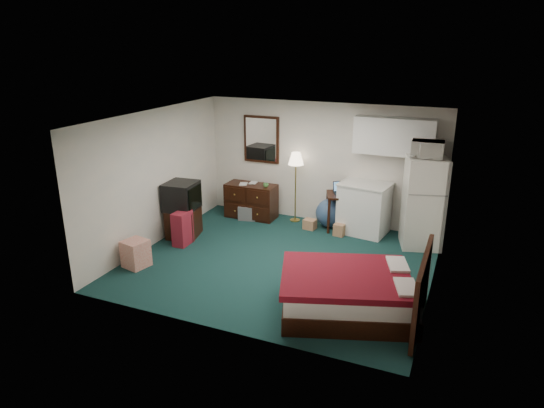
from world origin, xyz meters
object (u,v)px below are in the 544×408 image
at_px(bed, 348,293).
at_px(suitcase, 182,228).
at_px(dresser, 251,201).
at_px(desk, 341,211).
at_px(kitchen_counter, 364,209).
at_px(fridge, 423,202).
at_px(tv_stand, 184,222).
at_px(floor_lamp, 296,187).

relative_size(bed, suitcase, 2.80).
xyz_separation_m(dresser, suitcase, (-0.55, -1.85, -0.05)).
xyz_separation_m(desk, kitchen_counter, (0.46, -0.02, 0.13)).
height_order(fridge, tv_stand, fridge).
height_order(desk, fridge, fridge).
bearing_deg(desk, fridge, -28.51).
height_order(bed, tv_stand, bed).
distance_m(dresser, fridge, 3.60).
relative_size(tv_stand, suitcase, 0.95).
relative_size(kitchen_counter, tv_stand, 1.63).
bearing_deg(desk, dresser, 162.58).
xyz_separation_m(dresser, desk, (1.97, 0.09, 0.00)).
bearing_deg(bed, desk, 88.47).
height_order(fridge, bed, fridge).
bearing_deg(suitcase, tv_stand, 118.90).
bearing_deg(fridge, tv_stand, -178.46).
height_order(kitchen_counter, fridge, fridge).
height_order(tv_stand, suitcase, suitcase).
xyz_separation_m(floor_lamp, bed, (1.96, -3.14, -0.45)).
distance_m(kitchen_counter, fridge, 1.20).
xyz_separation_m(floor_lamp, desk, (1.02, -0.07, -0.37)).
height_order(dresser, floor_lamp, floor_lamp).
xyz_separation_m(fridge, tv_stand, (-4.33, -1.33, -0.57)).
bearing_deg(suitcase, floor_lamp, 52.23).
distance_m(desk, bed, 3.21).
bearing_deg(floor_lamp, kitchen_counter, -3.59).
bearing_deg(kitchen_counter, dresser, -170.01).
xyz_separation_m(floor_lamp, suitcase, (-1.51, -2.01, -0.42)).
xyz_separation_m(kitchen_counter, bed, (0.48, -3.05, -0.21)).
relative_size(desk, tv_stand, 1.22).
bearing_deg(kitchen_counter, tv_stand, -145.82).
distance_m(dresser, floor_lamp, 1.04).
bearing_deg(tv_stand, desk, 16.82).
bearing_deg(dresser, fridge, -2.01).
relative_size(desk, fridge, 0.44).
bearing_deg(desk, floor_lamp, 155.90).
xyz_separation_m(bed, tv_stand, (-3.68, 1.51, -0.01)).
height_order(desk, tv_stand, desk).
distance_m(fridge, suitcase, 4.48).
relative_size(kitchen_counter, bed, 0.55).
bearing_deg(floor_lamp, dresser, -170.39).
distance_m(desk, kitchen_counter, 0.48).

